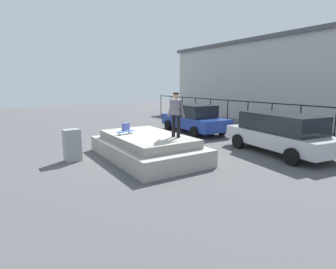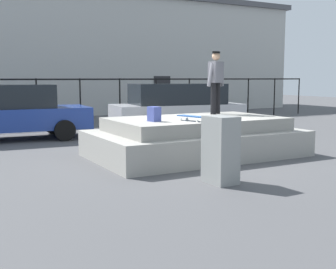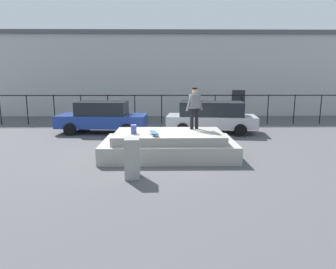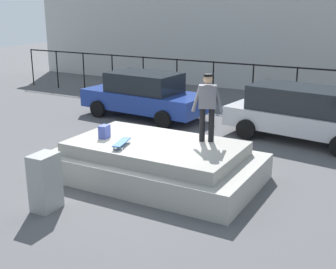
% 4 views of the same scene
% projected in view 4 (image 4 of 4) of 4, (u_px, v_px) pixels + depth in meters
% --- Properties ---
extents(ground_plane, '(60.00, 60.00, 0.00)m').
position_uv_depth(ground_plane, '(143.00, 177.00, 11.26)').
color(ground_plane, '#4C4C4F').
extents(concrete_ledge, '(5.02, 2.94, 0.94)m').
position_uv_depth(concrete_ledge, '(156.00, 162.00, 11.07)').
color(concrete_ledge, '#9E9B93').
rests_on(concrete_ledge, ground_plane).
extents(skateboarder, '(0.74, 0.38, 1.66)m').
position_uv_depth(skateboarder, '(207.00, 103.00, 10.74)').
color(skateboarder, black).
rests_on(skateboarder, concrete_ledge).
extents(skateboard, '(0.38, 0.80, 0.12)m').
position_uv_depth(skateboard, '(122.00, 142.00, 10.59)').
color(skateboard, '#264C8C').
rests_on(skateboard, concrete_ledge).
extents(backpack, '(0.23, 0.30, 0.33)m').
position_uv_depth(backpack, '(104.00, 132.00, 11.23)').
color(backpack, '#3F4C99').
rests_on(backpack, concrete_ledge).
extents(car_blue_sedan_near, '(4.90, 2.38, 1.70)m').
position_uv_depth(car_blue_sedan_near, '(144.00, 95.00, 16.90)').
color(car_blue_sedan_near, navy).
rests_on(car_blue_sedan_near, ground_plane).
extents(car_silver_hatchback_mid, '(5.01, 2.62, 1.69)m').
position_uv_depth(car_silver_hatchback_mid, '(304.00, 112.00, 14.07)').
color(car_silver_hatchback_mid, '#B7B7BC').
rests_on(car_silver_hatchback_mid, ground_plane).
extents(utility_box, '(0.46, 0.62, 1.23)m').
position_uv_depth(utility_box, '(45.00, 182.00, 9.37)').
color(utility_box, gray).
rests_on(utility_box, ground_plane).
extents(fence_row, '(24.06, 0.06, 1.89)m').
position_uv_depth(fence_row, '(253.00, 79.00, 17.81)').
color(fence_row, black).
rests_on(fence_row, ground_plane).
extents(warehouse_building, '(30.09, 7.47, 6.43)m').
position_uv_depth(warehouse_building, '(302.00, 22.00, 23.65)').
color(warehouse_building, '#B2B2AD').
rests_on(warehouse_building, ground_plane).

